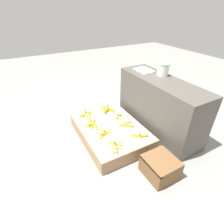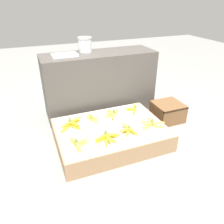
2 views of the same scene
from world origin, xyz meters
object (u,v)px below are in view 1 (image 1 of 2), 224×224
Objects in this scene: glass_jar at (163,69)px; wooden_crate at (160,167)px; banana_bunch_middle_midright at (126,124)px; foam_tray_white at (144,70)px; banana_bunch_front_midleft at (93,124)px; banana_bunch_middle_midleft at (118,116)px; banana_bunch_front_left at (86,114)px; banana_bunch_middle_left at (107,109)px; banana_bunch_front_midright at (104,133)px; banana_bunch_front_right at (115,145)px; banana_bunch_middle_right at (139,135)px.

wooden_crate is at bearing -38.22° from glass_jar.
foam_tray_white reaches higher than banana_bunch_middle_midright.
banana_bunch_front_midleft is 0.43m from banana_bunch_middle_midright.
banana_bunch_middle_midleft is at bearing -74.95° from foam_tray_white.
banana_bunch_front_left is 0.59m from banana_bunch_middle_midright.
wooden_crate is 1.25× the size of banana_bunch_middle_left.
banana_bunch_front_midleft reaches higher than wooden_crate.
banana_bunch_middle_midleft is at bearing 92.24° from banana_bunch_front_midleft.
banana_bunch_middle_midleft is 1.26× the size of glass_jar.
banana_bunch_front_left is 0.48m from banana_bunch_front_midright.
wooden_crate is at bearing 36.70° from banana_bunch_front_right.
banana_bunch_middle_midright is (-0.68, 0.02, 0.10)m from wooden_crate.
banana_bunch_front_midright is 0.33m from banana_bunch_middle_midright.
foam_tray_white is at bearing -158.69° from glass_jar.
banana_bunch_middle_midright is (0.20, 0.38, -0.00)m from banana_bunch_front_midleft.
banana_bunch_front_right is (-0.40, -0.30, 0.10)m from wooden_crate.
glass_jar is (-0.77, 0.61, 0.70)m from wooden_crate.
banana_bunch_middle_midleft is at bearing 125.80° from banana_bunch_front_midright.
banana_bunch_front_right is 1.07× the size of banana_bunch_middle_right.
banana_bunch_front_left reaches higher than banana_bunch_middle_midright.
banana_bunch_front_right reaches higher than banana_bunch_front_left.
wooden_crate is at bearing -1.96° from banana_bunch_middle_midright.
banana_bunch_middle_midleft is (-0.24, 0.33, -0.00)m from banana_bunch_front_midright.
glass_jar is at bearing 61.45° from banana_bunch_middle_left.
banana_bunch_middle_right is at bearing 40.98° from banana_bunch_front_midleft.
banana_bunch_front_midright is at bearing 4.05° from banana_bunch_front_left.
banana_bunch_middle_midright is (-0.27, 0.32, -0.00)m from banana_bunch_front_right.
banana_bunch_middle_midright reaches higher than wooden_crate.
banana_bunch_front_left is 0.89× the size of banana_bunch_front_right.
wooden_crate is 1.34× the size of banana_bunch_front_right.
banana_bunch_front_left is at bearing -110.97° from glass_jar.
foam_tray_white is (-0.35, 0.49, 0.53)m from banana_bunch_middle_midright.
banana_bunch_middle_left is at bearing -178.42° from wooden_crate.
banana_bunch_front_right is 0.89× the size of foam_tray_white.
banana_bunch_middle_midright is at bearing -80.73° from glass_jar.
banana_bunch_middle_left is at bearing -118.55° from glass_jar.
banana_bunch_front_midleft is 1.12× the size of banana_bunch_front_right.
banana_bunch_front_midleft reaches higher than banana_bunch_front_right.
banana_bunch_middle_left reaches higher than banana_bunch_middle_right.
banana_bunch_front_left is at bearing -97.37° from foam_tray_white.
banana_bunch_middle_right is at bearing 2.08° from banana_bunch_middle_midleft.
banana_bunch_middle_midright is (-0.02, 0.33, 0.00)m from banana_bunch_front_midright.
banana_bunch_front_midleft reaches higher than banana_bunch_middle_midleft.
banana_bunch_middle_midright is 1.00× the size of banana_bunch_middle_right.
banana_bunch_middle_midleft reaches higher than wooden_crate.
banana_bunch_front_left reaches higher than wooden_crate.
banana_bunch_front_midright is at bearing -82.76° from glass_jar.
banana_bunch_middle_left is (-1.12, -0.03, 0.11)m from wooden_crate.
banana_bunch_front_midleft is 1.20× the size of banana_bunch_middle_midright.
banana_bunch_middle_left is at bearing -173.04° from banana_bunch_middle_midright.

